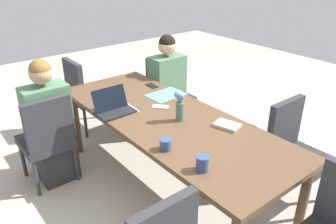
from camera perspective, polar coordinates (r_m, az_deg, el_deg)
The scene contains 18 objects.
ground_plane at distance 3.26m, azimuth 0.00°, elevation -12.65°, with size 10.00×10.00×0.00m, color #B2A899.
dining_table at distance 2.89m, azimuth 0.00°, elevation -2.16°, with size 2.38×0.91×0.74m.
chair_far_left_near at distance 3.25m, azimuth -19.82°, elevation -3.91°, with size 0.44×0.44×0.90m.
person_far_left_near at distance 3.31m, azimuth -19.38°, elevation -2.69°, with size 0.36×0.40×1.19m.
chair_near_left_mid at distance 4.07m, azimuth -0.13°, elevation 3.73°, with size 0.44×0.44×0.90m.
person_near_left_mid at distance 3.97m, azimuth -0.14°, elevation 3.58°, with size 0.36×0.40×1.19m.
chair_head_right_right_near at distance 4.15m, azimuth -14.00°, elevation 3.35°, with size 0.44×0.44×0.90m.
chair_near_right_far at distance 3.09m, azimuth 20.54°, elevation -5.66°, with size 0.44×0.44×0.90m.
flower_vase at distance 2.74m, azimuth 2.04°, elevation 1.51°, with size 0.08×0.09×0.27m.
placemat_far_left_near at distance 2.99m, azimuth -8.90°, elevation 0.09°, with size 0.36×0.26×0.00m, color slate.
placemat_near_left_mid at distance 3.31m, azimuth -0.33°, elevation 2.96°, with size 0.36×0.26×0.00m, color slate.
laptop_far_left_near at distance 2.97m, azimuth -9.27°, elevation 0.70°, with size 0.22×0.32×0.21m.
coffee_mug_near_left at distance 2.39m, azimuth -0.43°, elevation -5.53°, with size 0.08×0.08×0.08m, color #33477A.
coffee_mug_near_right at distance 3.27m, azimuth -8.90°, elevation 3.09°, with size 0.08×0.08×0.08m, color white.
coffee_mug_centre_left at distance 2.18m, azimuth 5.85°, elevation -8.69°, with size 0.08×0.08×0.10m, color #33477A.
book_red_cover at distance 2.74m, azimuth 10.00°, elevation -2.23°, with size 0.20×0.14×0.03m, color #B2A38E.
phone_black at distance 3.53m, azimuth -2.75°, elevation 4.48°, with size 0.15×0.07×0.01m, color black.
phone_silver at distance 3.04m, azimuth -1.29°, elevation 0.91°, with size 0.15×0.07×0.01m, color silver.
Camera 1 is at (-2.00, 1.59, 2.02)m, focal length 35.89 mm.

